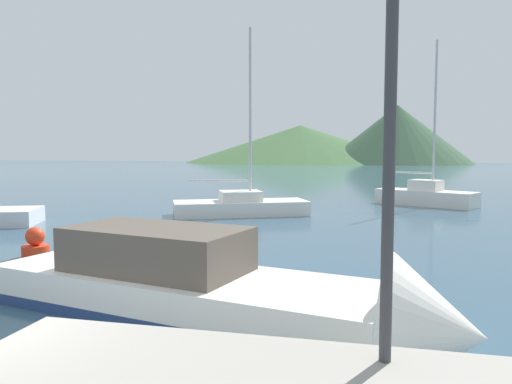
{
  "coord_description": "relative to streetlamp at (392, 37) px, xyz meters",
  "views": [
    {
      "loc": [
        4.98,
        -4.97,
        2.82
      ],
      "look_at": [
        0.54,
        14.0,
        1.2
      ],
      "focal_mm": 35.0,
      "sensor_mm": 36.0,
      "label": 1
    }
  ],
  "objects": [
    {
      "name": "motorboat_near",
      "position": [
        -2.49,
        2.79,
        -3.44
      ],
      "size": [
        8.65,
        3.94,
        2.15
      ],
      "rotation": [
        0.0,
        0.0,
        -0.23
      ],
      "color": "white",
      "rests_on": "ground_plane"
    },
    {
      "name": "sailboat_inner",
      "position": [
        -5.77,
        16.02,
        -3.46
      ],
      "size": [
        6.15,
        4.31,
        8.08
      ],
      "rotation": [
        0.0,
        0.0,
        0.43
      ],
      "color": "white",
      "rests_on": "ground_plane"
    },
    {
      "name": "hill_central",
      "position": [
        4.87,
        107.95,
        2.46
      ],
      "size": [
        32.05,
        32.05,
        12.71
      ],
      "color": "#38563D",
      "rests_on": "ground_plane"
    },
    {
      "name": "hill_west",
      "position": [
        -17.47,
        116.42,
        0.6
      ],
      "size": [
        55.8,
        55.8,
        8.99
      ],
      "color": "#3D6038",
      "rests_on": "ground_plane"
    },
    {
      "name": "sailboat_middle",
      "position": [
        2.53,
        21.95,
        -3.35
      ],
      "size": [
        5.12,
        3.91,
        8.32
      ],
      "rotation": [
        0.0,
        0.0,
        -0.53
      ],
      "color": "white",
      "rests_on": "ground_plane"
    },
    {
      "name": "streetlamp",
      "position": [
        0.0,
        0.0,
        0.0
      ],
      "size": [
        0.33,
        0.33,
        4.96
      ],
      "color": "#38383D",
      "rests_on": "dock"
    },
    {
      "name": "buoy_marker",
      "position": [
        -8.81,
        6.36,
        -3.56
      ],
      "size": [
        0.7,
        0.7,
        0.81
      ],
      "color": "red",
      "rests_on": "ground_plane"
    }
  ]
}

